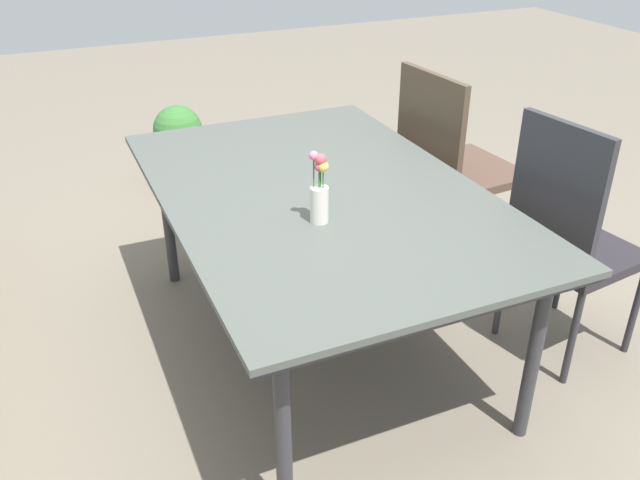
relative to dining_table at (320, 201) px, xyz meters
The scene contains 6 objects.
ground_plane 0.66m from the dining_table, 168.72° to the left, with size 12.00×12.00×0.00m, color #756B5B.
dining_table is the anchor object (origin of this frame).
chair_near_left 0.94m from the dining_table, 115.44° to the right, with size 0.46×0.46×0.99m.
chair_near_right 0.92m from the dining_table, 65.48° to the right, with size 0.52×0.52×0.97m.
flower_vase 0.29m from the dining_table, 155.79° to the left, with size 0.06×0.06×0.25m.
potted_plant 1.79m from the dining_table, ahead, with size 0.29×0.29×0.53m.
Camera 1 is at (-1.97, 0.89, 1.73)m, focal length 37.66 mm.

